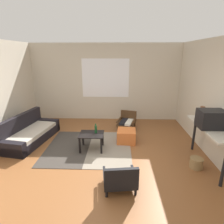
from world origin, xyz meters
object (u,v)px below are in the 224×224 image
Objects in this scene: crt_television at (212,119)px; wicker_basket at (196,163)px; console_shelf at (209,132)px; armchair_striped_foreground at (120,179)px; clay_vase at (202,114)px; glass_bottle at (96,129)px; ottoman_orange at (126,136)px; armchair_by_window at (127,121)px; coffee_table at (92,137)px; couch at (29,134)px.

crt_television reaches higher than wicker_basket.
armchair_striped_foreground is at bearing -155.02° from console_shelf.
glass_bottle is (-2.46, 0.23, -0.49)m from clay_vase.
armchair_by_window is at bearing 86.64° from ottoman_orange.
console_shelf reaches higher than wicker_basket.
armchair_striped_foreground is 2.61× the size of glass_bottle.
crt_television reaches higher than coffee_table.
wicker_basket is at bearing -151.88° from console_shelf.
ottoman_orange is (-0.06, -1.04, -0.08)m from armchair_by_window.
armchair_striped_foreground is 2.08× the size of clay_vase.
glass_bottle is (-0.79, -0.39, 0.35)m from ottoman_orange.
crt_television is 2.62m from glass_bottle.
wicker_basket is at bearing -58.25° from armchair_by_window.
ottoman_orange is 2.20m from crt_television.
couch is at bearing -158.64° from armchair_by_window.
armchair_striped_foreground reaches higher than wicker_basket.
console_shelf is at bearing -90.00° from clay_vase.
couch is 3.89× the size of ottoman_orange.
wicker_basket is at bearing -160.91° from crt_television.
console_shelf is at bearing -15.48° from glass_bottle.
clay_vase is at bearing -7.63° from couch.
armchair_striped_foreground reaches higher than ottoman_orange.
console_shelf reaches higher than armchair_striped_foreground.
couch reaches higher than wicker_basket.
armchair_striped_foreground is 1.69m from glass_bottle.
ottoman_orange is at bearing 146.29° from crt_television.
armchair_by_window is at bearing 59.27° from glass_bottle.
ottoman_orange is at bearing -93.36° from armchair_by_window.
clay_vase is (0.00, 0.49, -0.06)m from crt_television.
ottoman_orange is 1.82× the size of wicker_basket.
clay_vase is at bearing -45.93° from armchair_by_window.
armchair_by_window is at bearing 126.67° from crt_television.
wicker_basket is at bearing -17.48° from coffee_table.
wicker_basket is (2.23, -0.80, -0.42)m from glass_bottle.
couch is at bearing 166.66° from console_shelf.
couch is 4.48m from clay_vase.
crt_television is (1.85, 0.82, 0.85)m from armchair_striped_foreground.
couch is 1.85m from coffee_table.
couch is at bearing 166.11° from crt_television.
coffee_table is 2.75m from crt_television.
clay_vase is (1.67, -0.62, 0.85)m from ottoman_orange.
clay_vase reaches higher than couch.
coffee_table is 0.80× the size of armchair_by_window.
console_shelf is (2.56, -0.61, 0.45)m from coffee_table.
couch is 2.96m from armchair_by_window.
clay_vase reaches higher than ottoman_orange.
armchair_by_window is 1.69m from glass_bottle.
armchair_striped_foreground is at bearing -64.42° from coffee_table.
coffee_table is 1.09× the size of crt_television.
crt_television reaches higher than armchair_striped_foreground.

